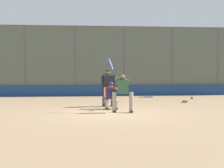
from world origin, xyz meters
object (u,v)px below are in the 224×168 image
umpire_home (108,87)px  fielding_glove_on_dirt (185,101)px  spare_bat_near_backstop (192,98)px  batter_at_plate (122,92)px  catcher_behind_plate (111,95)px  spare_bat_by_padding (148,97)px

umpire_home → fielding_glove_on_dirt: (-3.92, -1.28, -0.82)m
spare_bat_near_backstop → batter_at_plate: bearing=-24.8°
umpire_home → fielding_glove_on_dirt: size_ratio=5.09×
catcher_behind_plate → spare_bat_by_padding: (-2.57, -4.98, -0.56)m
batter_at_plate → umpire_home: (0.38, -1.98, 0.08)m
catcher_behind_plate → spare_bat_near_backstop: catcher_behind_plate is taller
catcher_behind_plate → umpire_home: umpire_home is taller
umpire_home → batter_at_plate: bearing=102.2°
batter_at_plate → fielding_glove_on_dirt: bearing=-132.7°
batter_at_plate → fielding_glove_on_dirt: size_ratio=6.47×
batter_at_plate → catcher_behind_plate: batter_at_plate is taller
batter_at_plate → spare_bat_near_backstop: 6.95m
batter_at_plate → catcher_behind_plate: (0.34, -1.05, -0.20)m
batter_at_plate → spare_bat_by_padding: batter_at_plate is taller
catcher_behind_plate → umpire_home: 0.98m
umpire_home → spare_bat_near_backstop: size_ratio=1.98×
batter_at_plate → catcher_behind_plate: bearing=-67.4°
umpire_home → catcher_behind_plate: bearing=93.9°
catcher_behind_plate → spare_bat_by_padding: bearing=-116.5°
spare_bat_near_backstop → fielding_glove_on_dirt: fielding_glove_on_dirt is taller
catcher_behind_plate → spare_bat_by_padding: 5.63m
catcher_behind_plate → fielding_glove_on_dirt: 4.50m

